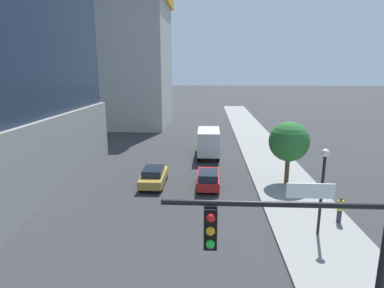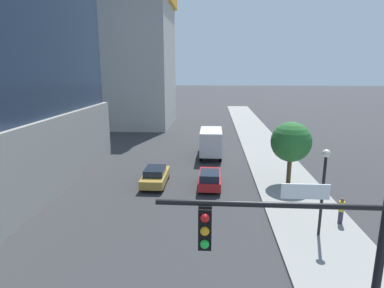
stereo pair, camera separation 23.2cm
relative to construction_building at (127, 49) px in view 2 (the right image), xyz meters
The scene contains 9 objects.
sidewalk 38.99m from the construction_building, 55.79° to the right, with size 5.20×120.00×0.15m, color gray.
construction_building is the anchor object (origin of this frame).
traffic_light_pole 50.79m from the construction_building, 70.45° to the right, with size 5.43×0.48×6.67m.
street_lamp 43.63m from the construction_building, 61.10° to the right, with size 0.44×0.44×5.01m.
street_tree 36.70m from the construction_building, 54.21° to the right, with size 3.23×3.23×5.14m.
car_gold 33.29m from the construction_building, 71.57° to the right, with size 1.85×4.37×1.49m.
car_red 35.12m from the construction_building, 64.30° to the right, with size 1.76×4.38×1.52m.
box_truck 27.03m from the construction_building, 54.58° to the right, with size 2.30×6.77×3.10m.
pedestrian_yellow_shirt 43.83m from the construction_building, 58.02° to the right, with size 0.34×0.34×1.64m.
Camera 2 is at (2.46, -3.76, 9.27)m, focal length 29.80 mm.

